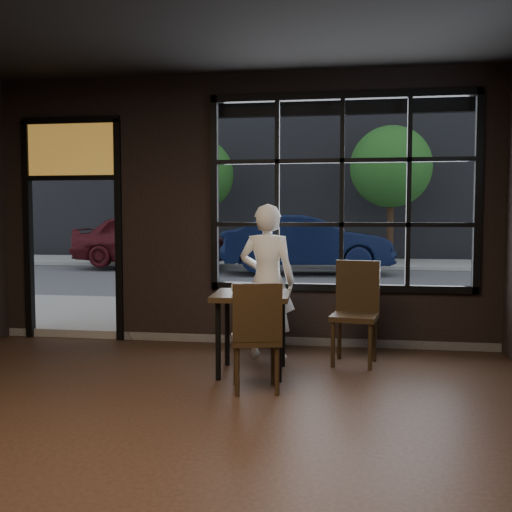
% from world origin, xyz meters
% --- Properties ---
extents(floor, '(6.00, 7.00, 0.02)m').
position_xyz_m(floor, '(0.00, 0.00, -0.01)').
color(floor, black).
rests_on(floor, ground).
extents(window_frame, '(3.06, 0.12, 2.28)m').
position_xyz_m(window_frame, '(1.20, 3.50, 1.80)').
color(window_frame, black).
rests_on(window_frame, ground).
extents(stained_transom, '(1.20, 0.06, 0.70)m').
position_xyz_m(stained_transom, '(-2.10, 3.50, 2.35)').
color(stained_transom, orange).
rests_on(stained_transom, ground).
extents(street_asphalt, '(60.00, 41.00, 0.04)m').
position_xyz_m(street_asphalt, '(0.00, 24.00, -0.02)').
color(street_asphalt, '#545456').
rests_on(street_asphalt, ground).
extents(building_across, '(28.00, 12.00, 15.00)m').
position_xyz_m(building_across, '(0.00, 23.00, 7.50)').
color(building_across, '#5B5956').
rests_on(building_across, ground).
extents(cafe_table, '(0.77, 0.77, 0.79)m').
position_xyz_m(cafe_table, '(0.36, 2.20, 0.40)').
color(cafe_table, black).
rests_on(cafe_table, floor).
extents(chair_near, '(0.51, 0.51, 0.97)m').
position_xyz_m(chair_near, '(0.48, 1.64, 0.49)').
color(chair_near, black).
rests_on(chair_near, floor).
extents(chair_window, '(0.53, 0.53, 1.06)m').
position_xyz_m(chair_window, '(1.35, 2.70, 0.53)').
color(chair_window, black).
rests_on(chair_window, floor).
extents(man, '(0.64, 0.45, 1.66)m').
position_xyz_m(man, '(0.42, 2.85, 0.83)').
color(man, white).
rests_on(man, floor).
extents(hotdog, '(0.21, 0.10, 0.06)m').
position_xyz_m(hotdog, '(0.43, 2.42, 0.82)').
color(hotdog, tan).
rests_on(hotdog, cafe_table).
extents(cup, '(0.13, 0.13, 0.10)m').
position_xyz_m(cup, '(0.23, 2.13, 0.84)').
color(cup, silver).
rests_on(cup, cafe_table).
extents(navy_car, '(4.52, 2.08, 1.44)m').
position_xyz_m(navy_car, '(0.20, 11.97, 0.82)').
color(navy_car, black).
rests_on(navy_car, street_asphalt).
extents(maroon_car, '(4.40, 1.92, 1.47)m').
position_xyz_m(maroon_car, '(-4.24, 12.70, 0.84)').
color(maroon_car, '#501218').
rests_on(maroon_car, street_asphalt).
extents(tree_left, '(2.32, 2.32, 3.96)m').
position_xyz_m(tree_left, '(-3.46, 14.91, 2.79)').
color(tree_left, '#332114').
rests_on(tree_left, street_asphalt).
extents(tree_right, '(2.48, 2.48, 4.23)m').
position_xyz_m(tree_right, '(2.53, 15.22, 2.98)').
color(tree_right, '#332114').
rests_on(tree_right, street_asphalt).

